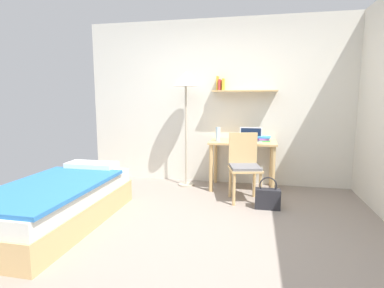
{
  "coord_description": "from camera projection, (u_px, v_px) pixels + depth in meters",
  "views": [
    {
      "loc": [
        0.56,
        -2.88,
        1.37
      ],
      "look_at": [
        -0.16,
        0.51,
        0.85
      ],
      "focal_mm": 28.44,
      "sensor_mm": 36.0,
      "label": 1
    }
  ],
  "objects": [
    {
      "name": "desk_chair",
      "position": [
        244.0,
        164.0,
        4.09
      ],
      "size": [
        0.49,
        0.49,
        0.91
      ],
      "color": "tan",
      "rests_on": "ground_plane"
    },
    {
      "name": "laptop",
      "position": [
        251.0,
        137.0,
        4.56
      ],
      "size": [
        0.34,
        0.21,
        0.2
      ],
      "color": "#B7BABF",
      "rests_on": "desk"
    },
    {
      "name": "standing_lamp",
      "position": [
        186.0,
        86.0,
        4.61
      ],
      "size": [
        0.38,
        0.38,
        1.77
      ],
      "color": "#B2A893",
      "rests_on": "ground_plane"
    },
    {
      "name": "bed",
      "position": [
        57.0,
        203.0,
        3.31
      ],
      "size": [
        0.94,
        1.91,
        0.54
      ],
      "color": "tan",
      "rests_on": "ground_plane"
    },
    {
      "name": "desk",
      "position": [
        243.0,
        150.0,
        4.58
      ],
      "size": [
        0.98,
        0.59,
        0.74
      ],
      "color": "tan",
      "rests_on": "ground_plane"
    },
    {
      "name": "water_bottle",
      "position": [
        218.0,
        134.0,
        4.55
      ],
      "size": [
        0.07,
        0.07,
        0.21
      ],
      "primitive_type": "cylinder",
      "color": "silver",
      "rests_on": "desk"
    },
    {
      "name": "wall_back",
      "position": [
        222.0,
        103.0,
        4.86
      ],
      "size": [
        4.4,
        0.27,
        2.6
      ],
      "color": "silver",
      "rests_on": "ground_plane"
    },
    {
      "name": "book_stack",
      "position": [
        264.0,
        139.0,
        4.52
      ],
      "size": [
        0.21,
        0.23,
        0.07
      ],
      "color": "#4CA856",
      "rests_on": "desk"
    },
    {
      "name": "ground_plane",
      "position": [
        197.0,
        234.0,
        3.1
      ],
      "size": [
        5.28,
        5.28,
        0.0
      ],
      "primitive_type": "plane",
      "color": "gray"
    },
    {
      "name": "handbag",
      "position": [
        268.0,
        198.0,
        3.8
      ],
      "size": [
        0.31,
        0.13,
        0.41
      ],
      "color": "#232328",
      "rests_on": "ground_plane"
    }
  ]
}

